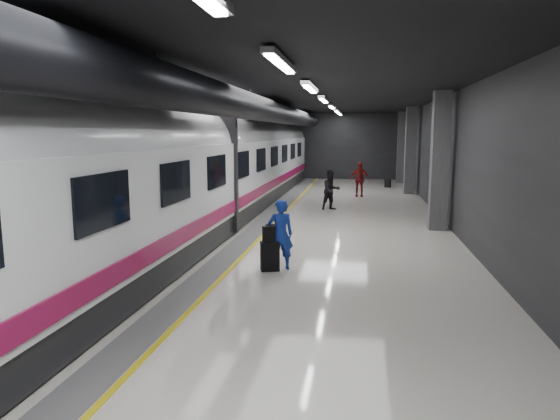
{
  "coord_description": "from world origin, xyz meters",
  "views": [
    {
      "loc": [
        2.03,
        -14.89,
        3.17
      ],
      "look_at": [
        0.01,
        -2.45,
        1.21
      ],
      "focal_mm": 32.0,
      "sensor_mm": 36.0,
      "label": 1
    }
  ],
  "objects": [
    {
      "name": "ground",
      "position": [
        0.0,
        0.0,
        0.0
      ],
      "size": [
        40.0,
        40.0,
        0.0
      ],
      "primitive_type": "plane",
      "color": "silver",
      "rests_on": "ground"
    },
    {
      "name": "suitcase_far",
      "position": [
        3.59,
        14.88,
        0.24
      ],
      "size": [
        0.38,
        0.33,
        0.48
      ],
      "primitive_type": "cube",
      "rotation": [
        0.0,
        0.0,
        -0.44
      ],
      "color": "black",
      "rests_on": "ground"
    },
    {
      "name": "traveler_far_a",
      "position": [
        0.83,
        5.66,
        0.83
      ],
      "size": [
        1.01,
        0.95,
        1.66
      ],
      "primitive_type": "imported",
      "rotation": [
        0.0,
        0.0,
        0.54
      ],
      "color": "black",
      "rests_on": "ground"
    },
    {
      "name": "traveler_main",
      "position": [
        0.21,
        -3.68,
        0.83
      ],
      "size": [
        0.7,
        0.58,
        1.65
      ],
      "primitive_type": "imported",
      "rotation": [
        0.0,
        0.0,
        3.5
      ],
      "color": "#1723AC",
      "rests_on": "ground"
    },
    {
      "name": "platform_hall",
      "position": [
        -0.29,
        0.96,
        3.54
      ],
      "size": [
        10.02,
        40.02,
        4.51
      ],
      "color": "black",
      "rests_on": "ground"
    },
    {
      "name": "shoulder_bag",
      "position": [
        -0.02,
        -3.86,
        0.87
      ],
      "size": [
        0.31,
        0.27,
        0.36
      ],
      "primitive_type": "cube",
      "rotation": [
        0.0,
        0.0,
        0.56
      ],
      "color": "black",
      "rests_on": "suitcase_main"
    },
    {
      "name": "train",
      "position": [
        -3.25,
        -0.0,
        2.07
      ],
      "size": [
        3.05,
        38.0,
        4.05
      ],
      "color": "black",
      "rests_on": "ground"
    },
    {
      "name": "traveler_far_b",
      "position": [
        1.95,
        10.38,
        0.87
      ],
      "size": [
        1.02,
        0.43,
        1.74
      ],
      "primitive_type": "imported",
      "rotation": [
        0.0,
        0.0,
        -0.0
      ],
      "color": "maroon",
      "rests_on": "ground"
    },
    {
      "name": "suitcase_main",
      "position": [
        -0.01,
        -3.84,
        0.34
      ],
      "size": [
        0.49,
        0.39,
        0.69
      ],
      "primitive_type": "cube",
      "rotation": [
        0.0,
        0.0,
        0.33
      ],
      "color": "black",
      "rests_on": "ground"
    }
  ]
}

